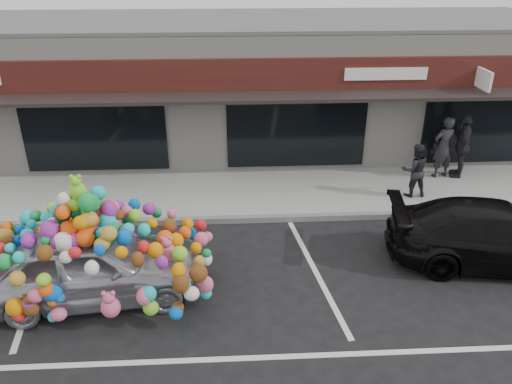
{
  "coord_description": "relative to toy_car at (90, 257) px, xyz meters",
  "views": [
    {
      "loc": [
        1.0,
        -8.78,
        6.37
      ],
      "look_at": [
        1.56,
        1.4,
        1.39
      ],
      "focal_mm": 35.0,
      "sensor_mm": 36.0,
      "label": 1
    }
  ],
  "objects": [
    {
      "name": "ground",
      "position": [
        1.8,
        0.38,
        -0.93
      ],
      "size": [
        90.0,
        90.0,
        0.0
      ],
      "primitive_type": "plane",
      "color": "black",
      "rests_on": "ground"
    },
    {
      "name": "shop_building",
      "position": [
        1.8,
        8.82,
        1.23
      ],
      "size": [
        24.0,
        7.2,
        4.31
      ],
      "color": "silver",
      "rests_on": "ground"
    },
    {
      "name": "sidewalk",
      "position": [
        1.8,
        4.38,
        -0.85
      ],
      "size": [
        26.0,
        3.0,
        0.15
      ],
      "primitive_type": "cube",
      "color": "gray",
      "rests_on": "ground"
    },
    {
      "name": "kerb",
      "position": [
        1.8,
        2.88,
        -0.85
      ],
      "size": [
        26.0,
        0.18,
        0.16
      ],
      "primitive_type": "cube",
      "color": "slate",
      "rests_on": "ground"
    },
    {
      "name": "parking_stripe_left",
      "position": [
        -1.4,
        0.58,
        -0.92
      ],
      "size": [
        0.73,
        4.37,
        0.01
      ],
      "primitive_type": "cube",
      "rotation": [
        0.0,
        0.0,
        0.14
      ],
      "color": "silver",
      "rests_on": "ground"
    },
    {
      "name": "parking_stripe_mid",
      "position": [
        4.6,
        0.58,
        -0.92
      ],
      "size": [
        0.73,
        4.37,
        0.01
      ],
      "primitive_type": "cube",
      "rotation": [
        0.0,
        0.0,
        0.14
      ],
      "color": "silver",
      "rests_on": "ground"
    },
    {
      "name": "lane_line",
      "position": [
        3.8,
        -1.92,
        -0.92
      ],
      "size": [
        14.0,
        0.12,
        0.01
      ],
      "primitive_type": "cube",
      "color": "silver",
      "rests_on": "ground"
    },
    {
      "name": "toy_car",
      "position": [
        0.0,
        0.0,
        0.0
      ],
      "size": [
        3.19,
        4.89,
        2.74
      ],
      "rotation": [
        0.0,
        0.0,
        1.68
      ],
      "color": "silver",
      "rests_on": "ground"
    },
    {
      "name": "black_sedan",
      "position": [
        8.66,
        0.74,
        -0.24
      ],
      "size": [
        2.64,
        5.02,
        1.39
      ],
      "primitive_type": "imported",
      "rotation": [
        0.0,
        0.0,
        1.42
      ],
      "color": "black",
      "rests_on": "ground"
    },
    {
      "name": "pedestrian_a",
      "position": [
        9.1,
        5.11,
        0.16
      ],
      "size": [
        0.77,
        0.6,
        1.88
      ],
      "primitive_type": "imported",
      "rotation": [
        0.0,
        0.0,
        3.39
      ],
      "color": "#222228",
      "rests_on": "sidewalk"
    },
    {
      "name": "pedestrian_b",
      "position": [
        7.83,
        3.89,
        -0.02
      ],
      "size": [
        0.76,
        0.6,
        1.52
      ],
      "primitive_type": "imported",
      "rotation": [
        0.0,
        0.0,
        3.17
      ],
      "color": "black",
      "rests_on": "sidewalk"
    },
    {
      "name": "pedestrian_c",
      "position": [
        9.67,
        5.12,
        0.19
      ],
      "size": [
        1.23,
        0.84,
        1.93
      ],
      "primitive_type": "imported",
      "rotation": [
        0.0,
        0.0,
        4.35
      ],
      "color": "black",
      "rests_on": "sidewalk"
    }
  ]
}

